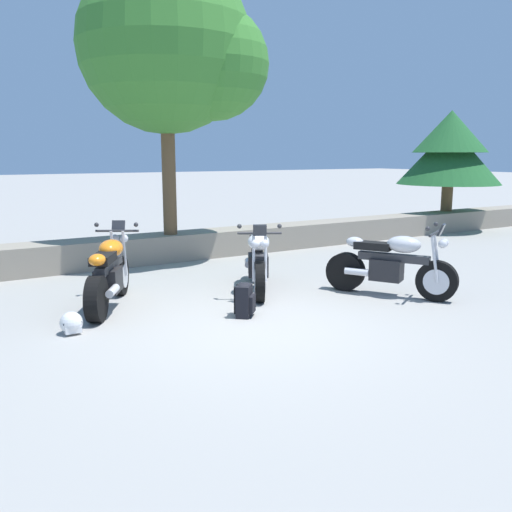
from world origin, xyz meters
The scene contains 9 objects.
ground_plane centered at (0.00, 0.00, 0.00)m, with size 120.00×120.00×0.00m, color gray.
stone_wall centered at (0.00, 4.80, 0.28)m, with size 36.00×0.80×0.55m, color gray.
motorcycle_orange_near_left centered at (-1.25, 1.84, 0.49)m, with size 1.21×1.86×1.18m.
motorcycle_white_centre centered at (1.09, 1.55, 0.49)m, with size 1.20×1.87×1.18m.
motorcycle_silver_far_right centered at (2.69, 0.18, 0.49)m, with size 1.21×1.86×1.18m.
rider_backpack centered at (0.17, 0.40, 0.24)m, with size 0.35×0.35×0.47m.
rider_helmet centered at (-2.04, 0.86, 0.14)m, with size 0.28×0.28×0.28m.
leafy_tree_mid_left centered at (1.06, 4.60, 4.21)m, with size 3.60×3.42×5.45m.
pine_tree_mid_right centered at (9.69, 4.98, 2.34)m, with size 2.93×2.93×2.88m.
Camera 1 is at (-3.48, -5.88, 2.18)m, focal length 38.58 mm.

